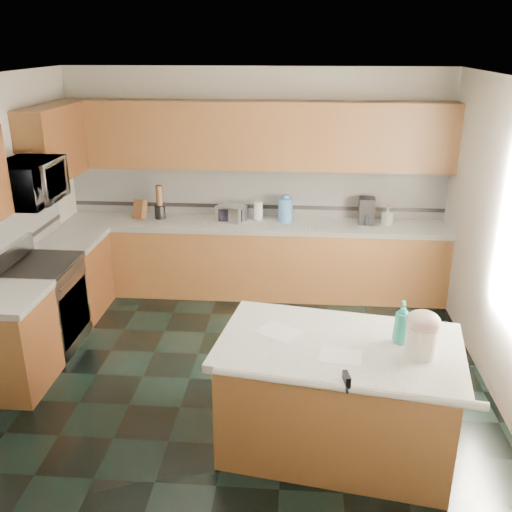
# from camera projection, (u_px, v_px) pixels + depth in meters

# --- Properties ---
(floor) EXTENTS (4.60, 4.60, 0.00)m
(floor) POSITION_uv_depth(u_px,v_px,m) (237.00, 381.00, 5.33)
(floor) COLOR black
(floor) RESTS_ON ground
(ceiling) EXTENTS (4.60, 4.60, 0.00)m
(ceiling) POSITION_uv_depth(u_px,v_px,m) (233.00, 79.00, 4.36)
(ceiling) COLOR white
(ceiling) RESTS_ON ground
(wall_back) EXTENTS (4.60, 0.04, 2.70)m
(wall_back) POSITION_uv_depth(u_px,v_px,m) (256.00, 181.00, 7.01)
(wall_back) COLOR beige
(wall_back) RESTS_ON ground
(wall_front) EXTENTS (4.60, 0.04, 2.70)m
(wall_front) POSITION_uv_depth(u_px,v_px,m) (180.00, 411.00, 2.69)
(wall_front) COLOR beige
(wall_front) RESTS_ON ground
(back_base_cab) EXTENTS (4.60, 0.60, 0.86)m
(back_base_cab) POSITION_uv_depth(u_px,v_px,m) (254.00, 260.00, 7.04)
(back_base_cab) COLOR #401F0F
(back_base_cab) RESTS_ON ground
(back_countertop) EXTENTS (4.60, 0.64, 0.06)m
(back_countertop) POSITION_uv_depth(u_px,v_px,m) (254.00, 225.00, 6.87)
(back_countertop) COLOR white
(back_countertop) RESTS_ON back_base_cab
(back_upper_cab) EXTENTS (4.60, 0.33, 0.78)m
(back_upper_cab) POSITION_uv_depth(u_px,v_px,m) (255.00, 135.00, 6.62)
(back_upper_cab) COLOR #401F0F
(back_upper_cab) RESTS_ON wall_back
(back_backsplash) EXTENTS (4.60, 0.02, 0.63)m
(back_backsplash) POSITION_uv_depth(u_px,v_px,m) (256.00, 191.00, 7.02)
(back_backsplash) COLOR silver
(back_backsplash) RESTS_ON back_countertop
(back_accent_band) EXTENTS (4.60, 0.01, 0.05)m
(back_accent_band) POSITION_uv_depth(u_px,v_px,m) (256.00, 206.00, 7.08)
(back_accent_band) COLOR black
(back_accent_band) RESTS_ON back_countertop
(left_base_cab_rear) EXTENTS (0.60, 0.82, 0.86)m
(left_base_cab_rear) POSITION_uv_depth(u_px,v_px,m) (76.00, 278.00, 6.52)
(left_base_cab_rear) COLOR #401F0F
(left_base_cab_rear) RESTS_ON ground
(left_counter_rear) EXTENTS (0.64, 0.82, 0.06)m
(left_counter_rear) POSITION_uv_depth(u_px,v_px,m) (71.00, 240.00, 6.36)
(left_counter_rear) COLOR white
(left_counter_rear) RESTS_ON left_base_cab_rear
(left_base_cab_front) EXTENTS (0.60, 0.72, 0.86)m
(left_base_cab_front) POSITION_uv_depth(u_px,v_px,m) (12.00, 345.00, 5.10)
(left_base_cab_front) COLOR #401F0F
(left_base_cab_front) RESTS_ON ground
(left_counter_front) EXTENTS (0.64, 0.72, 0.06)m
(left_counter_front) POSITION_uv_depth(u_px,v_px,m) (3.00, 298.00, 4.93)
(left_counter_front) COLOR white
(left_counter_front) RESTS_ON left_base_cab_front
(left_backsplash) EXTENTS (0.02, 2.30, 0.63)m
(left_backsplash) POSITION_uv_depth(u_px,v_px,m) (9.00, 231.00, 5.57)
(left_backsplash) COLOR silver
(left_backsplash) RESTS_ON wall_left
(left_accent_band) EXTENTS (0.01, 2.30, 0.05)m
(left_accent_band) POSITION_uv_depth(u_px,v_px,m) (13.00, 249.00, 5.64)
(left_accent_band) COLOR black
(left_accent_band) RESTS_ON wall_left
(left_upper_cab_rear) EXTENTS (0.33, 1.09, 0.78)m
(left_upper_cab_rear) POSITION_uv_depth(u_px,v_px,m) (52.00, 143.00, 6.12)
(left_upper_cab_rear) COLOR #401F0F
(left_upper_cab_rear) RESTS_ON wall_left
(range_body) EXTENTS (0.60, 0.76, 0.88)m
(range_body) POSITION_uv_depth(u_px,v_px,m) (46.00, 307.00, 5.78)
(range_body) COLOR #B7B7BC
(range_body) RESTS_ON ground
(range_oven_door) EXTENTS (0.02, 0.68, 0.55)m
(range_oven_door) POSITION_uv_depth(u_px,v_px,m) (75.00, 312.00, 5.78)
(range_oven_door) COLOR black
(range_oven_door) RESTS_ON range_body
(range_cooktop) EXTENTS (0.62, 0.78, 0.04)m
(range_cooktop) POSITION_uv_depth(u_px,v_px,m) (40.00, 265.00, 5.62)
(range_cooktop) COLOR black
(range_cooktop) RESTS_ON range_body
(range_handle) EXTENTS (0.02, 0.66, 0.02)m
(range_handle) POSITION_uv_depth(u_px,v_px,m) (73.00, 277.00, 5.64)
(range_handle) COLOR #B7B7BC
(range_handle) RESTS_ON range_body
(range_backguard) EXTENTS (0.06, 0.76, 0.18)m
(range_backguard) POSITION_uv_depth(u_px,v_px,m) (13.00, 253.00, 5.60)
(range_backguard) COLOR #B7B7BC
(range_backguard) RESTS_ON range_body
(microwave) EXTENTS (0.50, 0.73, 0.41)m
(microwave) POSITION_uv_depth(u_px,v_px,m) (28.00, 183.00, 5.32)
(microwave) COLOR #B7B7BC
(microwave) RESTS_ON wall_left
(island_base) EXTENTS (1.79, 1.20, 0.86)m
(island_base) POSITION_uv_depth(u_px,v_px,m) (336.00, 400.00, 4.32)
(island_base) COLOR #401F0F
(island_base) RESTS_ON ground
(island_top) EXTENTS (1.90, 1.31, 0.06)m
(island_top) POSITION_uv_depth(u_px,v_px,m) (339.00, 347.00, 4.16)
(island_top) COLOR white
(island_top) RESTS_ON island_base
(island_bullnose) EXTENTS (1.75, 0.34, 0.06)m
(island_bullnose) POSITION_uv_depth(u_px,v_px,m) (344.00, 388.00, 3.67)
(island_bullnose) COLOR white
(island_bullnose) RESTS_ON island_base
(treat_jar) EXTENTS (0.23, 0.23, 0.23)m
(treat_jar) POSITION_uv_depth(u_px,v_px,m) (421.00, 341.00, 3.95)
(treat_jar) COLOR silver
(treat_jar) RESTS_ON island_top
(treat_jar_lid) EXTENTS (0.24, 0.24, 0.15)m
(treat_jar_lid) POSITION_uv_depth(u_px,v_px,m) (423.00, 321.00, 3.90)
(treat_jar_lid) COLOR #D2A4A4
(treat_jar_lid) RESTS_ON treat_jar
(treat_jar_knob) EXTENTS (0.08, 0.03, 0.03)m
(treat_jar_knob) POSITION_uv_depth(u_px,v_px,m) (424.00, 315.00, 3.88)
(treat_jar_knob) COLOR tan
(treat_jar_knob) RESTS_ON treat_jar_lid
(treat_jar_knob_end_l) EXTENTS (0.04, 0.04, 0.04)m
(treat_jar_knob_end_l) POSITION_uv_depth(u_px,v_px,m) (418.00, 315.00, 3.88)
(treat_jar_knob_end_l) COLOR tan
(treat_jar_knob_end_l) RESTS_ON treat_jar_lid
(treat_jar_knob_end_r) EXTENTS (0.04, 0.04, 0.04)m
(treat_jar_knob_end_r) POSITION_uv_depth(u_px,v_px,m) (430.00, 315.00, 3.88)
(treat_jar_knob_end_r) COLOR tan
(treat_jar_knob_end_r) RESTS_ON treat_jar_lid
(soap_bottle_island) EXTENTS (0.14, 0.14, 0.32)m
(soap_bottle_island) POSITION_uv_depth(u_px,v_px,m) (402.00, 322.00, 4.10)
(soap_bottle_island) COLOR teal
(soap_bottle_island) RESTS_ON island_top
(paper_sheet_a) EXTENTS (0.32, 0.26, 0.00)m
(paper_sheet_a) POSITION_uv_depth(u_px,v_px,m) (340.00, 356.00, 3.97)
(paper_sheet_a) COLOR white
(paper_sheet_a) RESTS_ON island_top
(paper_sheet_b) EXTENTS (0.39, 0.36, 0.00)m
(paper_sheet_b) POSITION_uv_depth(u_px,v_px,m) (279.00, 332.00, 4.30)
(paper_sheet_b) COLOR white
(paper_sheet_b) RESTS_ON island_top
(clamp_body) EXTENTS (0.05, 0.11, 0.10)m
(clamp_body) POSITION_uv_depth(u_px,v_px,m) (346.00, 381.00, 3.67)
(clamp_body) COLOR black
(clamp_body) RESTS_ON island_top
(clamp_handle) EXTENTS (0.02, 0.08, 0.02)m
(clamp_handle) POSITION_uv_depth(u_px,v_px,m) (347.00, 389.00, 3.62)
(clamp_handle) COLOR black
(clamp_handle) RESTS_ON island_top
(knife_block) EXTENTS (0.18, 0.21, 0.26)m
(knife_block) POSITION_uv_depth(u_px,v_px,m) (140.00, 209.00, 6.97)
(knife_block) COLOR #472814
(knife_block) RESTS_ON back_countertop
(utensil_crock) EXTENTS (0.13, 0.13, 0.17)m
(utensil_crock) POSITION_uv_depth(u_px,v_px,m) (160.00, 212.00, 6.99)
(utensil_crock) COLOR black
(utensil_crock) RESTS_ON back_countertop
(utensil_bundle) EXTENTS (0.08, 0.08, 0.25)m
(utensil_bundle) POSITION_uv_depth(u_px,v_px,m) (159.00, 195.00, 6.92)
(utensil_bundle) COLOR #472814
(utensil_bundle) RESTS_ON utensil_crock
(toaster_oven) EXTENTS (0.39, 0.33, 0.19)m
(toaster_oven) POSITION_uv_depth(u_px,v_px,m) (231.00, 213.00, 6.90)
(toaster_oven) COLOR #B7B7BC
(toaster_oven) RESTS_ON back_countertop
(toaster_oven_door) EXTENTS (0.29, 0.01, 0.15)m
(toaster_oven_door) POSITION_uv_depth(u_px,v_px,m) (230.00, 216.00, 6.80)
(toaster_oven_door) COLOR black
(toaster_oven_door) RESTS_ON toaster_oven
(paper_towel) EXTENTS (0.10, 0.10, 0.23)m
(paper_towel) POSITION_uv_depth(u_px,v_px,m) (258.00, 211.00, 6.91)
(paper_towel) COLOR white
(paper_towel) RESTS_ON back_countertop
(paper_towel_base) EXTENTS (0.15, 0.15, 0.01)m
(paper_towel_base) POSITION_uv_depth(u_px,v_px,m) (258.00, 219.00, 6.95)
(paper_towel_base) COLOR #B7B7BC
(paper_towel_base) RESTS_ON back_countertop
(water_jug) EXTENTS (0.18, 0.18, 0.29)m
(water_jug) POSITION_uv_depth(u_px,v_px,m) (285.00, 210.00, 6.84)
(water_jug) COLOR teal
(water_jug) RESTS_ON back_countertop
(water_jug_neck) EXTENTS (0.08, 0.08, 0.04)m
(water_jug_neck) POSITION_uv_depth(u_px,v_px,m) (286.00, 197.00, 6.78)
(water_jug_neck) COLOR teal
(water_jug_neck) RESTS_ON water_jug
(coffee_maker) EXTENTS (0.19, 0.21, 0.31)m
(coffee_maker) POSITION_uv_depth(u_px,v_px,m) (366.00, 211.00, 6.78)
(coffee_maker) COLOR black
(coffee_maker) RESTS_ON back_countertop
(coffee_carafe) EXTENTS (0.13, 0.13, 0.13)m
(coffee_carafe) POSITION_uv_depth(u_px,v_px,m) (366.00, 219.00, 6.77)
(coffee_carafe) COLOR black
(coffee_carafe) RESTS_ON back_countertop
(soap_bottle_back) EXTENTS (0.14, 0.14, 0.22)m
(soap_bottle_back) POSITION_uv_depth(u_px,v_px,m) (387.00, 216.00, 6.75)
(soap_bottle_back) COLOR white
(soap_bottle_back) RESTS_ON back_countertop
(soap_back_cap) EXTENTS (0.02, 0.02, 0.03)m
(soap_back_cap) POSITION_uv_depth(u_px,v_px,m) (388.00, 206.00, 6.71)
(soap_back_cap) COLOR red
(soap_back_cap) RESTS_ON soap_bottle_back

